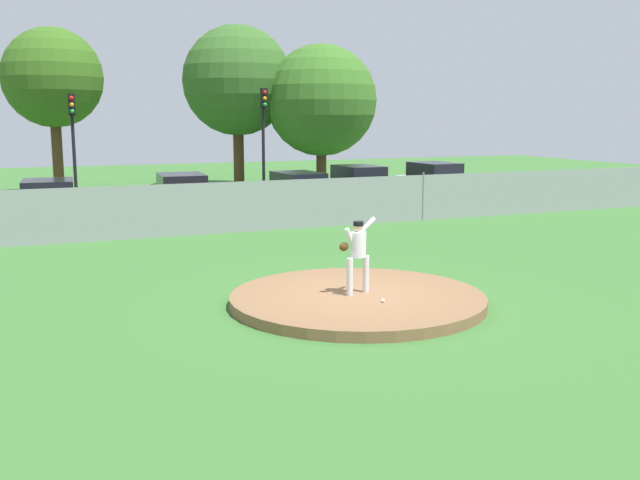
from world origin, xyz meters
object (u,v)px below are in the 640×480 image
(traffic_light_near, at_px, (73,130))
(parked_car_navy, at_px, (298,192))
(pitcher_youth, at_px, (358,249))
(traffic_cone_orange, at_px, (241,212))
(parked_car_charcoal, at_px, (358,188))
(parked_car_burgundy, at_px, (182,197))
(parked_car_silver, at_px, (434,184))
(parked_car_slate, at_px, (49,203))
(baseball, at_px, (383,300))
(traffic_light_far, at_px, (264,125))

(traffic_light_near, bearing_deg, parked_car_navy, -26.97)
(pitcher_youth, height_order, traffic_cone_orange, pitcher_youth)
(pitcher_youth, distance_m, traffic_cone_orange, 13.21)
(parked_car_charcoal, distance_m, parked_car_navy, 2.74)
(parked_car_burgundy, height_order, parked_car_navy, parked_car_burgundy)
(parked_car_silver, height_order, parked_car_navy, parked_car_silver)
(parked_car_charcoal, bearing_deg, parked_car_silver, 2.60)
(parked_car_silver, xyz_separation_m, traffic_light_near, (-15.00, 4.16, 2.41))
(parked_car_navy, xyz_separation_m, traffic_cone_orange, (-2.93, -1.57, -0.49))
(parked_car_burgundy, bearing_deg, parked_car_navy, 6.74)
(parked_car_burgundy, distance_m, parked_car_charcoal, 7.71)
(pitcher_youth, relative_size, parked_car_silver, 0.38)
(pitcher_youth, bearing_deg, parked_car_slate, 110.29)
(traffic_cone_orange, bearing_deg, pitcher_youth, -96.39)
(traffic_cone_orange, bearing_deg, parked_car_slate, 169.64)
(pitcher_youth, distance_m, traffic_light_near, 19.47)
(baseball, height_order, parked_car_silver, parked_car_silver)
(parked_car_charcoal, distance_m, traffic_cone_orange, 5.89)
(parked_car_slate, bearing_deg, parked_car_charcoal, 1.24)
(parked_car_charcoal, bearing_deg, pitcher_youth, -116.03)
(parked_car_burgundy, height_order, parked_car_slate, parked_car_burgundy)
(pitcher_youth, bearing_deg, traffic_light_near, 101.93)
(parked_car_burgundy, relative_size, parked_car_navy, 0.98)
(parked_car_charcoal, bearing_deg, traffic_light_near, 158.72)
(parked_car_silver, distance_m, parked_car_navy, 6.61)
(pitcher_youth, height_order, baseball, pitcher_youth)
(parked_car_slate, xyz_separation_m, parked_car_navy, (9.70, 0.33, -0.02))
(parked_car_charcoal, distance_m, parked_car_slate, 12.43)
(pitcher_youth, distance_m, parked_car_burgundy, 14.09)
(traffic_light_far, bearing_deg, traffic_cone_orange, -117.49)
(baseball, height_order, parked_car_burgundy, parked_car_burgundy)
(traffic_light_near, bearing_deg, parked_car_slate, -105.73)
(parked_car_silver, relative_size, traffic_light_far, 0.81)
(parked_car_burgundy, bearing_deg, traffic_light_near, 125.27)
(parked_car_silver, bearing_deg, parked_car_slate, -178.44)
(parked_car_slate, height_order, traffic_light_far, traffic_light_far)
(traffic_cone_orange, bearing_deg, parked_car_charcoal, 14.88)
(traffic_light_near, bearing_deg, parked_car_silver, -15.50)
(parked_car_burgundy, xyz_separation_m, parked_car_slate, (-4.73, 0.25, -0.03))
(traffic_light_far, bearing_deg, parked_car_burgundy, -138.77)
(traffic_light_far, bearing_deg, parked_car_charcoal, -49.84)
(parked_car_silver, bearing_deg, traffic_cone_orange, -170.00)
(parked_car_silver, bearing_deg, pitcher_youth, -126.67)
(traffic_cone_orange, bearing_deg, traffic_light_near, 133.11)
(baseball, relative_size, traffic_light_near, 0.02)
(parked_car_slate, distance_m, traffic_cone_orange, 6.90)
(parked_car_slate, relative_size, traffic_light_far, 0.82)
(traffic_cone_orange, bearing_deg, traffic_light_far, 62.51)
(parked_car_navy, bearing_deg, parked_car_charcoal, -1.33)
(baseball, height_order, traffic_light_near, traffic_light_near)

